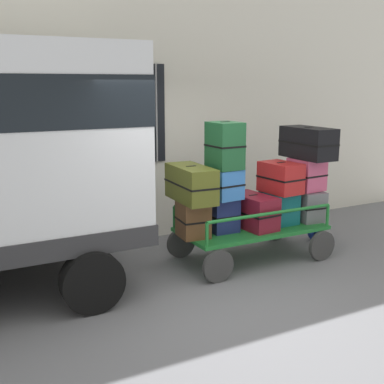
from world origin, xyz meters
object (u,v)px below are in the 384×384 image
luggage_cart (251,233)px  suitcase_left_middle (191,184)px  suitcase_midleft_middle (223,183)px  suitcase_midright_bottom (279,208)px  suitcase_center_bottom (253,211)px  suitcase_midright_middle (281,178)px  suitcase_right_middle (307,174)px  suitcase_midleft_top (225,146)px  suitcase_right_bottom (304,204)px  backpack (314,227)px  suitcase_right_top (308,143)px  suitcase_left_bottom (193,219)px  suitcase_midleft_bottom (222,215)px

luggage_cart → suitcase_left_middle: bearing=177.8°
suitcase_midleft_middle → suitcase_midright_bottom: bearing=-1.1°
suitcase_center_bottom → suitcase_midright_middle: bearing=1.5°
suitcase_right_middle → suitcase_midleft_top: bearing=-180.0°
suitcase_right_bottom → backpack: bearing=27.9°
suitcase_midright_bottom → suitcase_center_bottom: bearing=-177.3°
suitcase_midleft_middle → backpack: 2.09m
suitcase_midleft_middle → suitcase_right_top: size_ratio=0.59×
suitcase_midright_middle → suitcase_right_middle: suitcase_right_middle is taller
suitcase_right_bottom → suitcase_right_top: bearing=-90.0°
luggage_cart → suitcase_right_middle: suitcase_right_middle is taller
luggage_cart → suitcase_midleft_middle: bearing=178.7°
suitcase_center_bottom → suitcase_midright_middle: 0.64m
suitcase_left_bottom → backpack: (2.33, 0.25, -0.50)m
suitcase_left_middle → suitcase_midright_bottom: size_ratio=1.74×
suitcase_right_middle → backpack: bearing=29.9°
suitcase_midleft_top → suitcase_center_bottom: (0.47, -0.01, -0.95)m
suitcase_left_middle → suitcase_midleft_bottom: size_ratio=1.90×
suitcase_midright_bottom → suitcase_right_middle: size_ratio=1.04×
suitcase_left_middle → suitcase_midright_middle: (1.42, -0.05, -0.04)m
backpack → suitcase_midleft_top: bearing=-172.2°
suitcase_left_bottom → suitcase_right_bottom: 1.89m
suitcase_right_bottom → luggage_cart: bearing=179.9°
suitcase_midleft_bottom → backpack: (1.86, 0.21, -0.49)m
suitcase_left_bottom → suitcase_midleft_bottom: (0.47, 0.04, -0.01)m
luggage_cart → suitcase_right_bottom: (0.94, -0.00, 0.32)m
suitcase_center_bottom → suitcase_midright_bottom: (0.47, 0.02, -0.01)m
suitcase_center_bottom → suitcase_midright_middle: (0.47, 0.01, 0.44)m
suitcase_left_middle → suitcase_midright_bottom: 1.50m
suitcase_left_bottom → suitcase_right_middle: suitcase_right_middle is taller
luggage_cart → suitcase_right_middle: bearing=-1.3°
suitcase_right_bottom → suitcase_left_bottom: bearing=-179.4°
suitcase_midright_bottom → suitcase_right_middle: bearing=-1.7°
suitcase_right_middle → backpack: size_ratio=1.11×
suitcase_midleft_bottom → backpack: 1.93m
suitcase_left_middle → suitcase_midleft_middle: suitcase_left_middle is taller
suitcase_midright_middle → suitcase_right_bottom: suitcase_midright_middle is taller
suitcase_left_bottom → suitcase_midright_bottom: 1.42m
suitcase_midleft_middle → suitcase_right_middle: (1.42, -0.03, 0.01)m
suitcase_center_bottom → suitcase_midleft_bottom: bearing=174.2°
suitcase_midleft_top → suitcase_midleft_middle: bearing=90.0°
suitcase_right_bottom → suitcase_right_top: 0.92m
suitcase_midleft_top → suitcase_right_bottom: suitcase_midleft_top is taller
suitcase_left_middle → suitcase_right_top: bearing=-1.6°
suitcase_midright_middle → suitcase_midleft_top: bearing=-179.7°
suitcase_midleft_bottom → backpack: suitcase_midleft_bottom is taller
suitcase_right_bottom → backpack: (0.44, 0.23, -0.48)m
suitcase_center_bottom → suitcase_right_bottom: (0.94, 0.03, -0.01)m
luggage_cart → suitcase_midright_middle: size_ratio=3.38×
suitcase_midright_bottom → suitcase_right_top: size_ratio=0.58×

